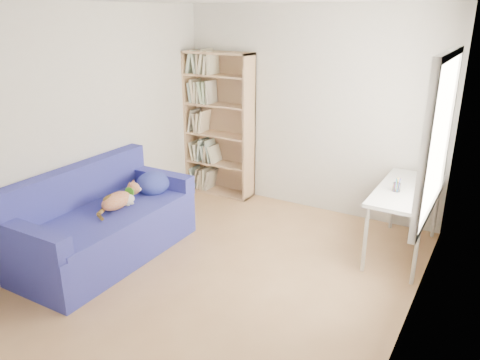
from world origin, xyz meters
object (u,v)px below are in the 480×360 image
at_px(sofa, 105,224).
at_px(bookshelf, 219,131).
at_px(pen_cup, 397,186).
at_px(desk, 407,195).

relative_size(sofa, bookshelf, 0.98).
bearing_deg(pen_cup, desk, 56.04).
height_order(desk, pen_cup, pen_cup).
distance_m(sofa, pen_cup, 3.09).
distance_m(desk, pen_cup, 0.20).
xyz_separation_m(desk, pen_cup, (-0.09, -0.13, 0.12)).
height_order(sofa, pen_cup, sofa).
xyz_separation_m(sofa, desk, (2.75, 1.64, 0.32)).
distance_m(sofa, desk, 3.22).
bearing_deg(pen_cup, sofa, -150.39).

